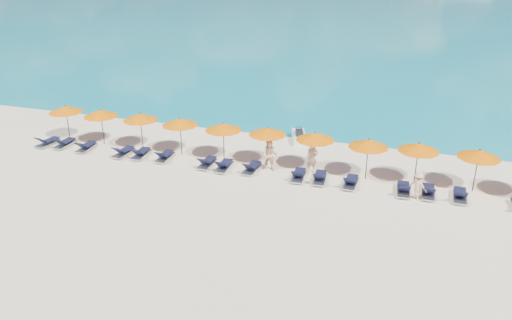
% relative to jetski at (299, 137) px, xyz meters
% --- Properties ---
extents(ground, '(1400.00, 1400.00, 0.00)m').
position_rel_jetski_xyz_m(ground, '(-0.73, -9.48, -0.31)').
color(ground, beige).
extents(jetski, '(1.42, 2.26, 0.76)m').
position_rel_jetski_xyz_m(jetski, '(0.00, 0.00, 0.00)').
color(jetski, white).
rests_on(jetski, ground).
extents(beachgoer_a, '(0.76, 0.72, 1.76)m').
position_rel_jetski_xyz_m(beachgoer_a, '(1.79, -4.51, 0.57)').
color(beachgoer_a, tan).
rests_on(beachgoer_a, ground).
extents(beachgoer_b, '(0.90, 0.55, 1.79)m').
position_rel_jetski_xyz_m(beachgoer_b, '(-0.45, -4.93, 0.58)').
color(beachgoer_b, tan).
rests_on(beachgoer_b, ground).
extents(beachgoer_c, '(1.01, 0.76, 1.41)m').
position_rel_jetski_xyz_m(beachgoer_c, '(7.32, -5.94, 0.40)').
color(beachgoer_c, tan).
rests_on(beachgoer_c, ground).
extents(umbrella_0, '(2.10, 2.10, 2.28)m').
position_rel_jetski_xyz_m(umbrella_0, '(-14.01, -4.23, 1.71)').
color(umbrella_0, black).
rests_on(umbrella_0, ground).
extents(umbrella_1, '(2.10, 2.10, 2.28)m').
position_rel_jetski_xyz_m(umbrella_1, '(-11.43, -4.28, 1.71)').
color(umbrella_1, black).
rests_on(umbrella_1, ground).
extents(umbrella_2, '(2.10, 2.10, 2.28)m').
position_rel_jetski_xyz_m(umbrella_2, '(-8.75, -4.19, 1.71)').
color(umbrella_2, black).
rests_on(umbrella_2, ground).
extents(umbrella_3, '(2.10, 2.10, 2.28)m').
position_rel_jetski_xyz_m(umbrella_3, '(-6.09, -4.28, 1.71)').
color(umbrella_3, black).
rests_on(umbrella_3, ground).
extents(umbrella_4, '(2.10, 2.10, 2.28)m').
position_rel_jetski_xyz_m(umbrella_4, '(-3.38, -4.33, 1.71)').
color(umbrella_4, black).
rests_on(umbrella_4, ground).
extents(umbrella_5, '(2.10, 2.10, 2.28)m').
position_rel_jetski_xyz_m(umbrella_5, '(-0.80, -4.24, 1.71)').
color(umbrella_5, black).
rests_on(umbrella_5, ground).
extents(umbrella_6, '(2.10, 2.10, 2.28)m').
position_rel_jetski_xyz_m(umbrella_6, '(1.86, -4.25, 1.71)').
color(umbrella_6, black).
rests_on(umbrella_6, ground).
extents(umbrella_7, '(2.10, 2.10, 2.28)m').
position_rel_jetski_xyz_m(umbrella_7, '(4.68, -4.41, 1.71)').
color(umbrella_7, black).
rests_on(umbrella_7, ground).
extents(umbrella_8, '(2.10, 2.10, 2.28)m').
position_rel_jetski_xyz_m(umbrella_8, '(7.15, -4.20, 1.71)').
color(umbrella_8, black).
rests_on(umbrella_8, ground).
extents(umbrella_9, '(2.10, 2.10, 2.28)m').
position_rel_jetski_xyz_m(umbrella_9, '(9.98, -4.19, 1.71)').
color(umbrella_9, black).
rests_on(umbrella_9, ground).
extents(lounger_0, '(0.79, 1.75, 0.66)m').
position_rel_jetski_xyz_m(lounger_0, '(-14.61, -5.58, -0.08)').
color(lounger_0, silver).
rests_on(lounger_0, ground).
extents(lounger_1, '(0.69, 1.72, 0.66)m').
position_rel_jetski_xyz_m(lounger_1, '(-13.49, -5.41, -0.08)').
color(lounger_1, silver).
rests_on(lounger_1, ground).
extents(lounger_2, '(0.77, 1.75, 0.66)m').
position_rel_jetski_xyz_m(lounger_2, '(-11.86, -5.51, -0.08)').
color(lounger_2, silver).
rests_on(lounger_2, ground).
extents(lounger_3, '(0.70, 1.73, 0.66)m').
position_rel_jetski_xyz_m(lounger_3, '(-9.26, -5.54, -0.08)').
color(lounger_3, silver).
rests_on(lounger_3, ground).
extents(lounger_4, '(0.76, 1.74, 0.66)m').
position_rel_jetski_xyz_m(lounger_4, '(-8.17, -5.42, -0.08)').
color(lounger_4, silver).
rests_on(lounger_4, ground).
extents(lounger_5, '(0.71, 1.73, 0.66)m').
position_rel_jetski_xyz_m(lounger_5, '(-6.64, -5.37, -0.08)').
color(lounger_5, silver).
rests_on(lounger_5, ground).
extents(lounger_6, '(0.62, 1.70, 0.66)m').
position_rel_jetski_xyz_m(lounger_6, '(-3.94, -5.48, -0.08)').
color(lounger_6, silver).
rests_on(lounger_6, ground).
extents(lounger_7, '(0.68, 1.72, 0.66)m').
position_rel_jetski_xyz_m(lounger_7, '(-2.89, -5.59, -0.08)').
color(lounger_7, silver).
rests_on(lounger_7, ground).
extents(lounger_8, '(0.72, 1.73, 0.66)m').
position_rel_jetski_xyz_m(lounger_8, '(-1.33, -5.40, -0.08)').
color(lounger_8, silver).
rests_on(lounger_8, ground).
extents(lounger_9, '(0.73, 1.74, 0.66)m').
position_rel_jetski_xyz_m(lounger_9, '(1.32, -5.53, -0.08)').
color(lounger_9, silver).
rests_on(lounger_9, ground).
extents(lounger_10, '(0.76, 1.74, 0.66)m').
position_rel_jetski_xyz_m(lounger_10, '(2.44, -5.48, -0.08)').
color(lounger_10, silver).
rests_on(lounger_10, ground).
extents(lounger_11, '(0.67, 1.72, 0.66)m').
position_rel_jetski_xyz_m(lounger_11, '(4.06, -5.52, -0.08)').
color(lounger_11, silver).
rests_on(lounger_11, ground).
extents(lounger_12, '(0.72, 1.74, 0.66)m').
position_rel_jetski_xyz_m(lounger_12, '(6.68, -5.55, -0.08)').
color(lounger_12, silver).
rests_on(lounger_12, ground).
extents(lounger_13, '(0.66, 1.71, 0.66)m').
position_rel_jetski_xyz_m(lounger_13, '(7.86, -5.45, -0.08)').
color(lounger_13, silver).
rests_on(lounger_13, ground).
extents(lounger_14, '(0.65, 1.71, 0.66)m').
position_rel_jetski_xyz_m(lounger_14, '(9.33, -5.38, -0.08)').
color(lounger_14, silver).
rests_on(lounger_14, ground).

